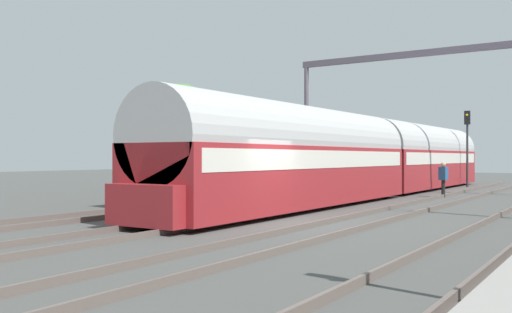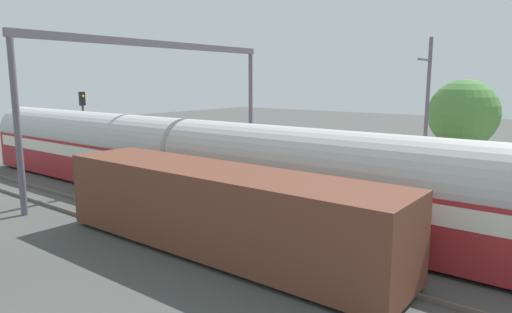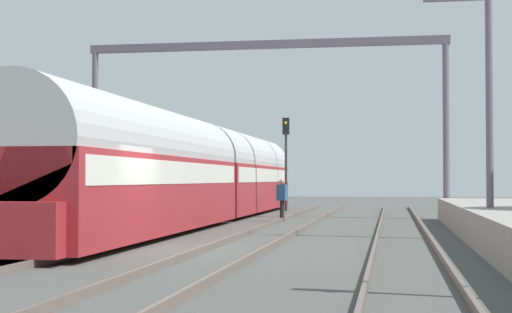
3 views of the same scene
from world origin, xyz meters
TOP-DOWN VIEW (x-y plane):
  - ground at (0.00, 0.00)m, footprint 120.00×120.00m
  - track_far_west at (-5.87, 0.00)m, footprint 1.52×60.00m
  - track_west at (-1.96, 0.00)m, footprint 1.51×60.00m
  - track_east at (1.96, 0.00)m, footprint 1.51×60.00m
  - track_far_east at (5.87, 0.00)m, footprint 1.52×60.00m
  - passenger_train at (-1.96, 12.34)m, footprint 2.93×32.85m
  - freight_car at (-5.87, 6.66)m, footprint 2.80×13.00m
  - person_crossing at (1.21, 13.22)m, footprint 0.46×0.37m
  - railway_signal_far at (-0.04, 24.03)m, footprint 0.36×0.30m
  - catenary_gantry at (0.00, 16.24)m, footprint 16.14×0.28m
  - tree_west_background at (-14.32, 11.82)m, footprint 4.57×4.57m

SIDE VIEW (x-z plane):
  - ground at x=0.00m, z-range 0.00..0.00m
  - track_far_west at x=-5.87m, z-range 0.00..0.16m
  - track_west at x=-1.96m, z-range 0.00..0.16m
  - track_east at x=1.96m, z-range 0.00..0.16m
  - track_far_east at x=5.87m, z-range 0.00..0.16m
  - person_crossing at x=1.21m, z-range 0.16..1.89m
  - freight_car at x=-5.87m, z-range 0.12..2.82m
  - passenger_train at x=-1.96m, z-range 0.06..3.88m
  - railway_signal_far at x=-0.04m, z-range 0.71..5.73m
  - tree_west_background at x=-14.32m, z-range 0.95..7.45m
  - catenary_gantry at x=0.00m, z-range 1.95..9.81m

